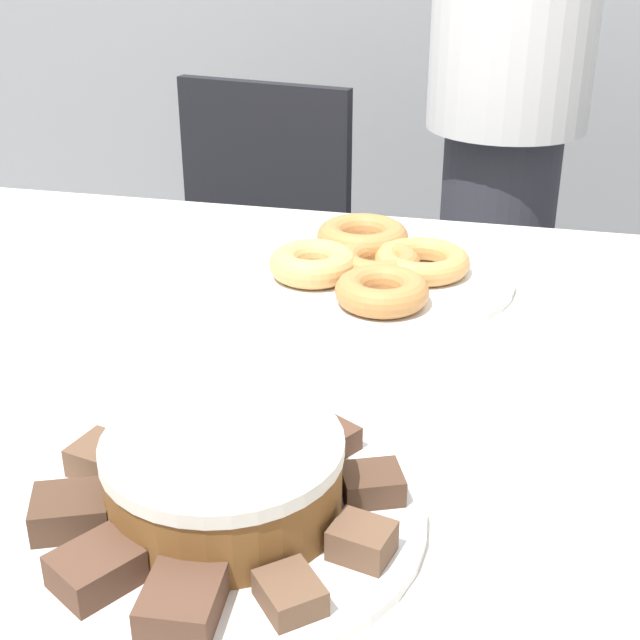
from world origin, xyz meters
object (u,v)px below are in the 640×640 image
object	(u,v)px
person_standing	(507,102)
frosted_cake	(224,475)
office_chair_left	(238,309)
plate_donuts	(377,276)
plate_cake	(226,515)

from	to	relation	value
person_standing	frosted_cake	bearing A→B (deg)	-97.50
office_chair_left	plate_donuts	distance (m)	0.80
office_chair_left	plate_cake	bearing A→B (deg)	-62.04
person_standing	plate_donuts	xyz separation A→B (m)	(-0.13, -0.71, -0.09)
frosted_cake	plate_cake	bearing A→B (deg)	-97.13
plate_cake	frosted_cake	size ratio (longest dim) A/B	1.70
plate_donuts	frosted_cake	distance (m)	0.53
office_chair_left	plate_donuts	world-z (taller)	office_chair_left
person_standing	plate_cake	size ratio (longest dim) A/B	4.97
person_standing	plate_donuts	size ratio (longest dim) A/B	4.51
office_chair_left	plate_donuts	xyz separation A→B (m)	(0.40, -0.60, 0.36)
plate_cake	frosted_cake	distance (m)	0.04
plate_cake	frosted_cake	world-z (taller)	frosted_cake
person_standing	plate_cake	world-z (taller)	person_standing
person_standing	frosted_cake	distance (m)	1.25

